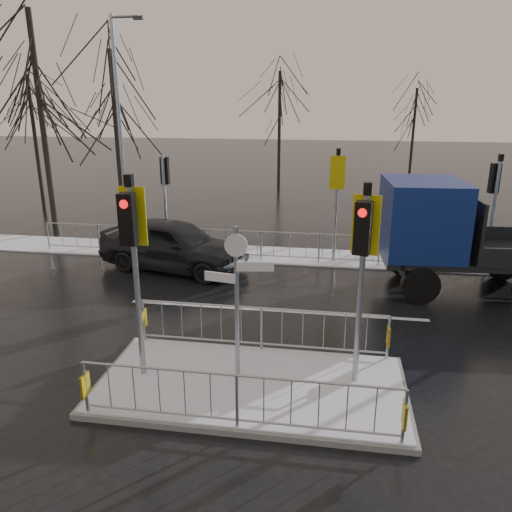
# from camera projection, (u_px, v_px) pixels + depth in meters

# --- Properties ---
(ground) EXTENTS (120.00, 120.00, 0.00)m
(ground) POSITION_uv_depth(u_px,v_px,m) (251.00, 389.00, 9.78)
(ground) COLOR black
(ground) RESTS_ON ground
(snow_verge) EXTENTS (30.00, 2.00, 0.04)m
(snow_verge) POSITION_uv_depth(u_px,v_px,m) (291.00, 256.00, 17.86)
(snow_verge) COLOR silver
(snow_verge) RESTS_ON ground
(lane_markings) EXTENTS (8.00, 11.38, 0.01)m
(lane_markings) POSITION_uv_depth(u_px,v_px,m) (248.00, 398.00, 9.47)
(lane_markings) COLOR silver
(lane_markings) RESTS_ON ground
(traffic_island) EXTENTS (6.00, 3.04, 4.15)m
(traffic_island) POSITION_uv_depth(u_px,v_px,m) (250.00, 371.00, 9.67)
(traffic_island) COLOR slate
(traffic_island) RESTS_ON ground
(far_kerb_fixtures) EXTENTS (18.00, 0.65, 3.83)m
(far_kerb_fixtures) POSITION_uv_depth(u_px,v_px,m) (299.00, 233.00, 17.04)
(far_kerb_fixtures) COLOR #999DA7
(far_kerb_fixtures) RESTS_ON ground
(car_far_lane) EXTENTS (5.29, 3.11, 1.69)m
(car_far_lane) POSITION_uv_depth(u_px,v_px,m) (174.00, 244.00, 16.35)
(car_far_lane) COLOR black
(car_far_lane) RESTS_ON ground
(flatbed_truck) EXTENTS (7.11, 2.94, 3.24)m
(flatbed_truck) POSITION_uv_depth(u_px,v_px,m) (456.00, 234.00, 14.30)
(flatbed_truck) COLOR black
(flatbed_truck) RESTS_ON ground
(tree_near_a) EXTENTS (4.75, 4.75, 8.97)m
(tree_near_a) POSITION_uv_depth(u_px,v_px,m) (37.00, 80.00, 19.84)
(tree_near_a) COLOR black
(tree_near_a) RESTS_ON ground
(tree_near_b) EXTENTS (4.00, 4.00, 7.55)m
(tree_near_b) POSITION_uv_depth(u_px,v_px,m) (114.00, 105.00, 21.17)
(tree_near_b) COLOR black
(tree_near_b) RESTS_ON ground
(tree_near_c) EXTENTS (3.50, 3.50, 6.61)m
(tree_near_c) POSITION_uv_depth(u_px,v_px,m) (33.00, 119.00, 22.98)
(tree_near_c) COLOR black
(tree_near_c) RESTS_ON ground
(tree_far_a) EXTENTS (3.75, 3.75, 7.08)m
(tree_far_a) POSITION_uv_depth(u_px,v_px,m) (280.00, 108.00, 29.31)
(tree_far_a) COLOR black
(tree_far_a) RESTS_ON ground
(tree_far_b) EXTENTS (3.25, 3.25, 6.14)m
(tree_far_b) POSITION_uv_depth(u_px,v_px,m) (414.00, 119.00, 30.19)
(tree_far_b) COLOR black
(tree_far_b) RESTS_ON ground
(street_lamp_left) EXTENTS (1.25, 0.18, 8.20)m
(street_lamp_left) POSITION_uv_depth(u_px,v_px,m) (121.00, 125.00, 18.31)
(street_lamp_left) COLOR #999DA7
(street_lamp_left) RESTS_ON ground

